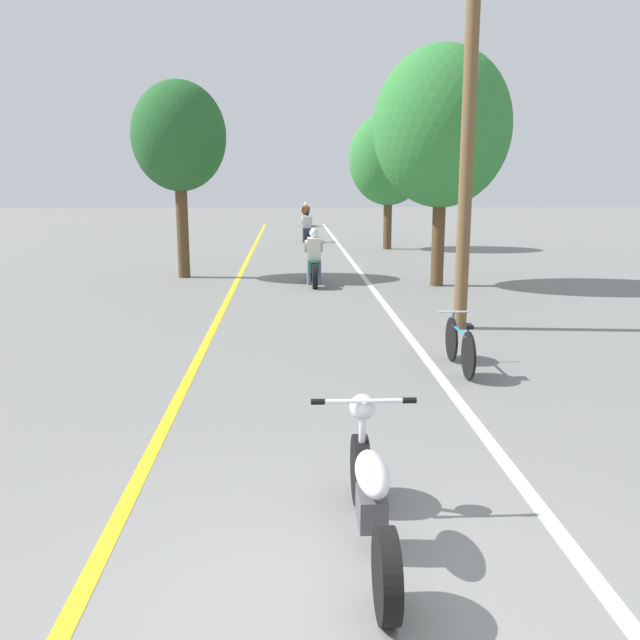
% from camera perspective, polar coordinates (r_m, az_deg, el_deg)
% --- Properties ---
extents(ground_plane, '(120.00, 120.00, 0.00)m').
position_cam_1_polar(ground_plane, '(4.58, 1.91, -24.00)').
color(ground_plane, slate).
extents(lane_stripe_center, '(0.14, 48.00, 0.01)m').
position_cam_1_polar(lane_stripe_center, '(16.76, -7.37, 2.56)').
color(lane_stripe_center, yellow).
rests_on(lane_stripe_center, ground).
extents(lane_stripe_edge, '(0.14, 48.00, 0.01)m').
position_cam_1_polar(lane_stripe_edge, '(16.83, 4.45, 2.66)').
color(lane_stripe_edge, white).
rests_on(lane_stripe_edge, ground).
extents(utility_pole, '(1.10, 0.24, 6.76)m').
position_cam_1_polar(utility_pole, '(12.35, 12.35, 15.26)').
color(utility_pole, brown).
rests_on(utility_pole, ground).
extents(roadside_tree_right_near, '(3.38, 3.04, 5.85)m').
position_cam_1_polar(roadside_tree_right_near, '(17.37, 10.24, 15.66)').
color(roadside_tree_right_near, '#513A23').
rests_on(roadside_tree_right_near, ground).
extents(roadside_tree_right_far, '(3.01, 2.71, 5.13)m').
position_cam_1_polar(roadside_tree_right_far, '(26.29, 5.82, 13.32)').
color(roadside_tree_right_far, '#513A23').
rests_on(roadside_tree_right_far, ground).
extents(roadside_tree_left, '(2.51, 2.26, 5.22)m').
position_cam_1_polar(roadside_tree_left, '(18.95, -11.81, 14.80)').
color(roadside_tree_left, '#513A23').
rests_on(roadside_tree_left, ground).
extents(motorcycle_foreground, '(0.84, 2.13, 0.98)m').
position_cam_1_polar(motorcycle_foreground, '(5.11, 4.30, -14.40)').
color(motorcycle_foreground, black).
rests_on(motorcycle_foreground, ground).
extents(motorcycle_rider_lead, '(0.50, 1.97, 1.44)m').
position_cam_1_polar(motorcycle_rider_lead, '(17.40, -0.51, 4.79)').
color(motorcycle_rider_lead, black).
rests_on(motorcycle_rider_lead, ground).
extents(motorcycle_rider_mid, '(0.50, 1.97, 1.33)m').
position_cam_1_polar(motorcycle_rider_mid, '(29.01, -1.12, 7.55)').
color(motorcycle_rider_mid, black).
rests_on(motorcycle_rider_mid, ground).
extents(motorcycle_rider_far, '(0.50, 1.92, 1.34)m').
position_cam_1_polar(motorcycle_rider_far, '(38.92, -1.20, 8.65)').
color(motorcycle_rider_far, black).
rests_on(motorcycle_rider_far, ground).
extents(bicycle_parked, '(0.44, 1.63, 0.77)m').
position_cam_1_polar(bicycle_parked, '(9.83, 11.69, -2.10)').
color(bicycle_parked, black).
rests_on(bicycle_parked, ground).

